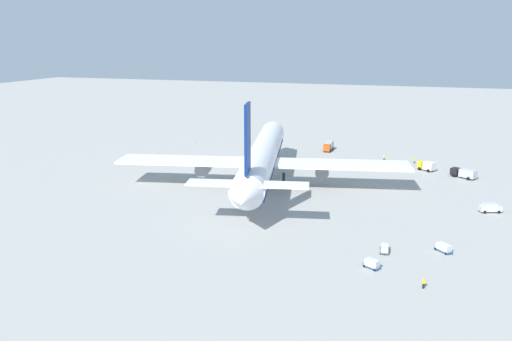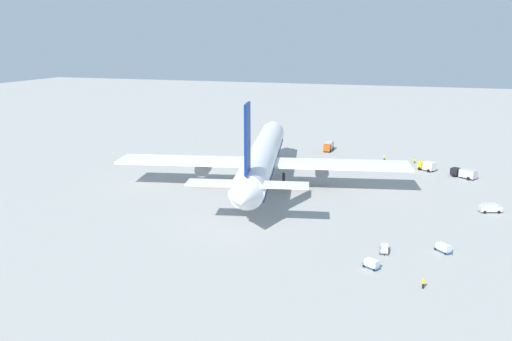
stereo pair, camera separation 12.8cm
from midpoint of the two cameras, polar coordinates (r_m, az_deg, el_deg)
ground_plane at (r=130.45m, az=0.79°, el=-1.43°), size 600.00×600.00×0.00m
airliner at (r=127.49m, az=0.73°, el=1.50°), size 77.94×71.98×24.13m
service_truck_0 at (r=150.19m, az=18.55°, el=0.51°), size 4.50×5.04×2.63m
service_truck_1 at (r=170.15m, az=8.13°, el=2.72°), size 6.95×2.56×2.78m
service_truck_2 at (r=145.68m, az=22.22°, el=-0.26°), size 5.53×6.74×2.49m
service_van at (r=119.39m, az=24.66°, el=-3.78°), size 3.23×4.90×1.97m
baggage_cart_0 at (r=85.25m, az=12.82°, el=-10.07°), size 2.49×3.16×1.45m
baggage_cart_1 at (r=91.77m, az=14.16°, el=-8.43°), size 3.55×1.66×1.20m
baggage_cart_2 at (r=94.86m, az=20.21°, el=-8.06°), size 3.10×3.11×1.42m
ground_worker_0 at (r=159.34m, az=14.13°, el=1.39°), size 0.50×0.50×1.77m
ground_worker_1 at (r=158.12m, az=17.27°, el=1.06°), size 0.51×0.51×1.69m
ground_worker_2 at (r=80.82m, az=18.19°, el=-11.85°), size 0.55×0.55×1.63m
traffic_cone_0 at (r=183.57m, az=-6.74°, el=3.22°), size 0.36×0.36×0.55m
traffic_cone_1 at (r=166.28m, az=-10.82°, el=1.89°), size 0.36×0.36×0.55m
traffic_cone_2 at (r=170.94m, az=4.17°, el=2.45°), size 0.36×0.36×0.55m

